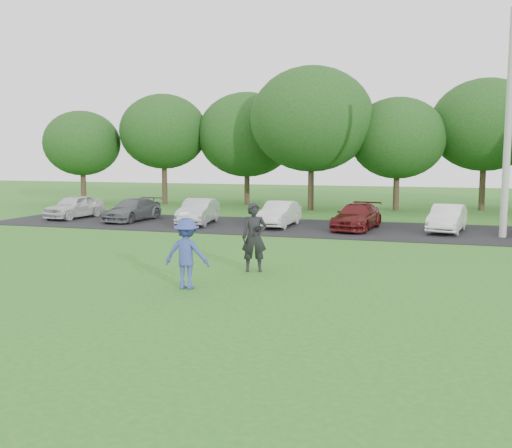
# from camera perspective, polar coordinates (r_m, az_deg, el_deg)

# --- Properties ---
(ground) EXTENTS (100.00, 100.00, 0.00)m
(ground) POSITION_cam_1_polar(r_m,az_deg,el_deg) (13.99, -4.21, -6.95)
(ground) COLOR #276C1E
(ground) RESTS_ON ground
(parking_lot) EXTENTS (32.00, 6.50, 0.03)m
(parking_lot) POSITION_cam_1_polar(r_m,az_deg,el_deg) (26.34, 6.02, -0.39)
(parking_lot) COLOR black
(parking_lot) RESTS_ON ground
(utility_pole) EXTENTS (0.28, 0.28, 9.08)m
(utility_pole) POSITION_cam_1_polar(r_m,az_deg,el_deg) (25.08, 23.93, 9.05)
(utility_pole) COLOR #A7A8A3
(utility_pole) RESTS_ON ground
(frisbee_player) EXTENTS (1.19, 0.73, 1.94)m
(frisbee_player) POSITION_cam_1_polar(r_m,az_deg,el_deg) (14.41, -6.94, -2.94)
(frisbee_player) COLOR #344294
(frisbee_player) RESTS_ON ground
(camera_bystander) EXTENTS (0.84, 0.70, 1.99)m
(camera_bystander) POSITION_cam_1_polar(r_m,az_deg,el_deg) (16.39, -0.17, -1.34)
(camera_bystander) COLOR black
(camera_bystander) RESTS_ON ground
(parked_cars) EXTENTS (28.07, 4.45, 1.24)m
(parked_cars) POSITION_cam_1_polar(r_m,az_deg,el_deg) (26.41, 5.49, 0.95)
(parked_cars) COLOR silver
(parked_cars) RESTS_ON parking_lot
(tree_row) EXTENTS (42.39, 9.85, 8.64)m
(tree_row) POSITION_cam_1_polar(r_m,az_deg,el_deg) (35.62, 11.57, 9.29)
(tree_row) COLOR #38281C
(tree_row) RESTS_ON ground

